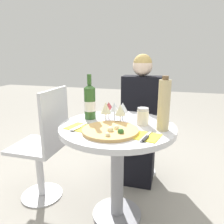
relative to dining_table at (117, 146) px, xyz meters
The scene contains 16 objects.
ground_plane 0.57m from the dining_table, ahead, with size 12.00×12.00×0.00m, color gray.
dining_table is the anchor object (origin of this frame).
chair_behind_diner 0.77m from the dining_table, 85.20° to the left, with size 0.38×0.38×0.94m.
seated_diner 0.62m from the dining_table, 84.10° to the left, with size 0.37×0.40×1.20m.
chair_empty_side 0.64m from the dining_table, behind, with size 0.38×0.38×0.94m.
pizza_large 0.22m from the dining_table, 92.73° to the right, with size 0.35×0.35×0.05m.
wine_bottle 0.38m from the dining_table, 156.92° to the left, with size 0.08×0.08×0.33m.
tall_carafe 0.44m from the dining_table, ahead, with size 0.08×0.08×0.34m.
sugar_shaker 0.27m from the dining_table, 20.31° to the left, with size 0.08×0.08×0.12m.
wine_glass_front_left 0.28m from the dining_table, 158.23° to the left, with size 0.07×0.07×0.15m.
wine_glass_back_left 0.29m from the dining_table, 130.49° to the left, with size 0.08×0.08×0.13m.
wine_glass_front_right 0.25m from the dining_table, 75.53° to the left, with size 0.07×0.07×0.14m.
wine_glass_back_right 0.27m from the dining_table, 84.97° to the left, with size 0.08×0.08×0.14m.
wine_glass_center 0.27m from the dining_table, 119.73° to the left, with size 0.07×0.07×0.14m.
place_setting_left 0.30m from the dining_table, 153.53° to the right, with size 0.18×0.19×0.01m.
place_setting_right 0.32m from the dining_table, 37.69° to the right, with size 0.18×0.19×0.01m.
Camera 1 is at (0.34, -1.37, 1.20)m, focal length 35.00 mm.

